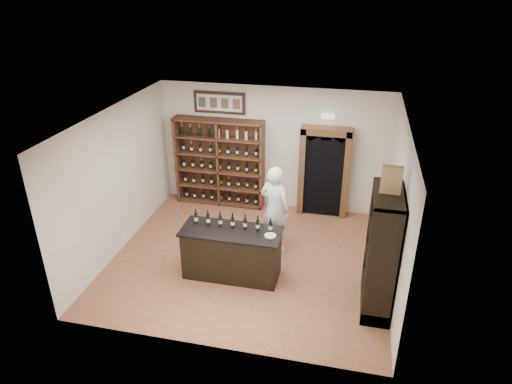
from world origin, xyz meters
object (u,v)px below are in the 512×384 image
at_px(tasting_counter, 232,253).
at_px(counter_bottle_0, 196,218).
at_px(wine_crate, 391,180).
at_px(wine_shelf, 220,162).
at_px(shopkeeper, 275,209).
at_px(side_cabinet, 381,270).

relative_size(tasting_counter, counter_bottle_0, 6.27).
bearing_deg(counter_bottle_0, tasting_counter, -9.01).
distance_m(counter_bottle_0, wine_crate, 3.68).
height_order(wine_shelf, shopkeeper, wine_shelf).
bearing_deg(wine_shelf, shopkeeper, -46.53).
height_order(wine_shelf, side_cabinet, same).
xyz_separation_m(wine_shelf, counter_bottle_0, (0.38, -2.82, 0.01)).
height_order(tasting_counter, wine_crate, wine_crate).
distance_m(tasting_counter, counter_bottle_0, 0.95).
height_order(wine_shelf, counter_bottle_0, wine_shelf).
xyz_separation_m(wine_shelf, side_cabinet, (3.82, -3.23, -0.35)).
height_order(tasting_counter, counter_bottle_0, counter_bottle_0).
relative_size(side_cabinet, wine_crate, 4.92).
distance_m(tasting_counter, shopkeeper, 1.36).
distance_m(side_cabinet, wine_crate, 1.67).
bearing_deg(counter_bottle_0, side_cabinet, -6.86).
distance_m(counter_bottle_0, shopkeeper, 1.68).
bearing_deg(wine_crate, tasting_counter, 177.48).
height_order(tasting_counter, shopkeeper, shopkeeper).
xyz_separation_m(wine_shelf, tasting_counter, (1.10, -2.93, -0.61)).
xyz_separation_m(counter_bottle_0, side_cabinet, (3.44, -0.41, -0.35)).
xyz_separation_m(counter_bottle_0, shopkeeper, (1.33, 1.01, -0.17)).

